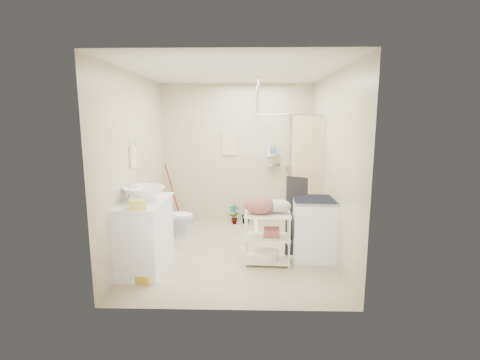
# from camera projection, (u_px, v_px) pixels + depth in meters

# --- Properties ---
(floor) EXTENTS (3.20, 3.20, 0.00)m
(floor) POSITION_uv_depth(u_px,v_px,m) (234.00, 252.00, 5.19)
(floor) COLOR tan
(floor) RESTS_ON ground
(ceiling) EXTENTS (2.80, 3.20, 0.04)m
(ceiling) POSITION_uv_depth(u_px,v_px,m) (234.00, 71.00, 4.74)
(ceiling) COLOR silver
(ceiling) RESTS_ON ground
(wall_back) EXTENTS (2.80, 0.04, 2.60)m
(wall_back) POSITION_uv_depth(u_px,v_px,m) (237.00, 154.00, 6.54)
(wall_back) COLOR #C0B695
(wall_back) RESTS_ON ground
(wall_front) EXTENTS (2.80, 0.04, 2.60)m
(wall_front) POSITION_uv_depth(u_px,v_px,m) (227.00, 187.00, 3.39)
(wall_front) COLOR #C0B695
(wall_front) RESTS_ON ground
(wall_left) EXTENTS (0.04, 3.20, 2.60)m
(wall_left) POSITION_uv_depth(u_px,v_px,m) (137.00, 165.00, 5.00)
(wall_left) COLOR #C0B695
(wall_left) RESTS_ON ground
(wall_right) EXTENTS (0.04, 3.20, 2.60)m
(wall_right) POSITION_uv_depth(u_px,v_px,m) (332.00, 166.00, 4.93)
(wall_right) COLOR #C0B695
(wall_right) RESTS_ON ground
(vanity) EXTENTS (0.59, 1.05, 0.92)m
(vanity) POSITION_uv_depth(u_px,v_px,m) (144.00, 234.00, 4.58)
(vanity) COLOR silver
(vanity) RESTS_ON ground
(sink) EXTENTS (0.64, 0.64, 0.18)m
(sink) POSITION_uv_depth(u_px,v_px,m) (144.00, 194.00, 4.47)
(sink) COLOR white
(sink) RESTS_ON vanity
(counter_basket) EXTENTS (0.24, 0.21, 0.11)m
(counter_basket) POSITION_uv_depth(u_px,v_px,m) (138.00, 204.00, 4.07)
(counter_basket) COLOR gold
(counter_basket) RESTS_ON vanity
(floor_basket) EXTENTS (0.30, 0.26, 0.14)m
(floor_basket) POSITION_uv_depth(u_px,v_px,m) (145.00, 277.00, 4.20)
(floor_basket) COLOR yellow
(floor_basket) RESTS_ON ground
(toilet) EXTENTS (0.64, 0.37, 0.66)m
(toilet) POSITION_uv_depth(u_px,v_px,m) (174.00, 217.00, 5.86)
(toilet) COLOR silver
(toilet) RESTS_ON ground
(mop) EXTENTS (0.14, 0.14, 1.14)m
(mop) POSITION_uv_depth(u_px,v_px,m) (172.00, 194.00, 6.53)
(mop) COLOR #A71203
(mop) RESTS_ON ground
(potted_plant_a) EXTENTS (0.21, 0.16, 0.37)m
(potted_plant_a) POSITION_uv_depth(u_px,v_px,m) (234.00, 214.00, 6.54)
(potted_plant_a) COLOR #984826
(potted_plant_a) RESTS_ON ground
(potted_plant_b) EXTENTS (0.21, 0.18, 0.36)m
(potted_plant_b) POSITION_uv_depth(u_px,v_px,m) (247.00, 214.00, 6.56)
(potted_plant_b) COLOR #963D22
(potted_plant_b) RESTS_ON ground
(hanging_towel) EXTENTS (0.28, 0.03, 0.42)m
(hanging_towel) POSITION_uv_depth(u_px,v_px,m) (229.00, 144.00, 6.49)
(hanging_towel) COLOR beige
(hanging_towel) RESTS_ON wall_back
(towel_ring) EXTENTS (0.04, 0.22, 0.34)m
(towel_ring) POSITION_uv_depth(u_px,v_px,m) (133.00, 155.00, 4.77)
(towel_ring) COLOR beige
(towel_ring) RESTS_ON wall_left
(tp_holder) EXTENTS (0.08, 0.12, 0.14)m
(tp_holder) POSITION_uv_depth(u_px,v_px,m) (143.00, 204.00, 5.15)
(tp_holder) COLOR white
(tp_holder) RESTS_ON wall_left
(shower) EXTENTS (1.10, 1.10, 2.10)m
(shower) POSITION_uv_depth(u_px,v_px,m) (285.00, 172.00, 6.02)
(shower) COLOR white
(shower) RESTS_ON ground
(shampoo_bottle_a) EXTENTS (0.09, 0.09, 0.21)m
(shampoo_bottle_a) POSITION_uv_depth(u_px,v_px,m) (269.00, 148.00, 6.43)
(shampoo_bottle_a) COLOR silver
(shampoo_bottle_a) RESTS_ON shower
(shampoo_bottle_b) EXTENTS (0.09, 0.09, 0.16)m
(shampoo_bottle_b) POSITION_uv_depth(u_px,v_px,m) (274.00, 150.00, 6.41)
(shampoo_bottle_b) COLOR #4564A5
(shampoo_bottle_b) RESTS_ON shower
(washing_machine) EXTENTS (0.62, 0.64, 0.86)m
(washing_machine) POSITION_uv_depth(u_px,v_px,m) (314.00, 228.00, 4.92)
(washing_machine) COLOR white
(washing_machine) RESTS_ON ground
(laundry_rack) EXTENTS (0.64, 0.39, 0.85)m
(laundry_rack) POSITION_uv_depth(u_px,v_px,m) (267.00, 233.00, 4.71)
(laundry_rack) COLOR beige
(laundry_rack) RESTS_ON ground
(ironing_board) EXTENTS (0.35, 0.19, 1.18)m
(ironing_board) POSITION_uv_depth(u_px,v_px,m) (297.00, 215.00, 5.00)
(ironing_board) COLOR black
(ironing_board) RESTS_ON ground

